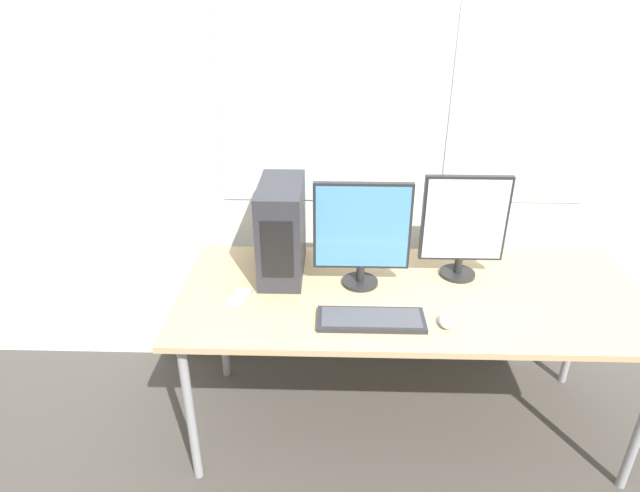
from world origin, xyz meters
name	(u,v)px	position (x,y,z in m)	size (l,w,h in m)	color
wall_back	(406,131)	(0.00, 0.98, 1.35)	(8.00, 0.07, 2.70)	silver
desk	(410,302)	(0.00, 0.42, 0.73)	(2.04, 0.85, 0.77)	tan
pc_tower	(282,230)	(-0.58, 0.60, 0.99)	(0.19, 0.41, 0.44)	#2D2D33
monitor_main	(362,232)	(-0.22, 0.49, 1.04)	(0.42, 0.16, 0.48)	black
monitor_right_near	(464,224)	(0.23, 0.58, 1.04)	(0.38, 0.16, 0.49)	black
keyboard	(371,319)	(-0.19, 0.19, 0.79)	(0.43, 0.16, 0.02)	#28282D
mouse	(445,322)	(0.11, 0.18, 0.79)	(0.06, 0.09, 0.03)	#B2B2B7
cell_phone	(239,298)	(-0.75, 0.35, 0.78)	(0.11, 0.16, 0.01)	#99999E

